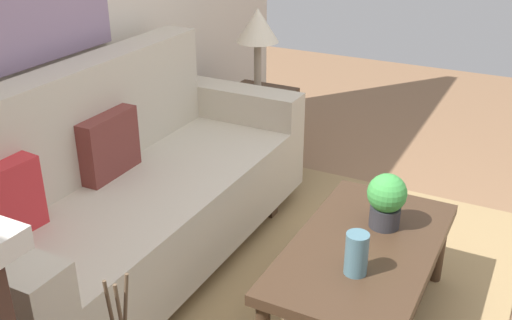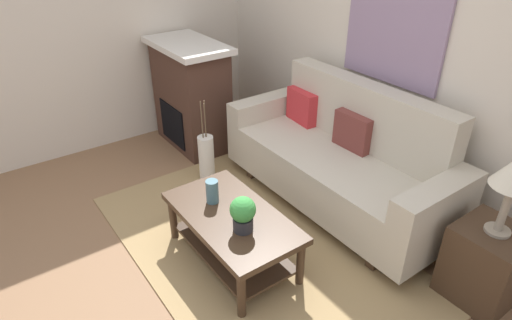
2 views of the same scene
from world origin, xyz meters
name	(u,v)px [view 2 (image 2 of 2)]	position (x,y,z in m)	size (l,w,h in m)	color
ground_plane	(201,273)	(0.00, 0.00, 0.00)	(8.85, 8.85, 0.00)	#8C6647
wall_back	(405,49)	(0.00, 2.01, 1.35)	(4.85, 0.10, 2.70)	beige
wall_left	(116,19)	(-2.47, 0.48, 1.35)	(0.10, 4.96, 2.70)	beige
area_rug	(256,246)	(0.00, 0.50, 0.01)	(2.80, 1.71, 0.01)	#A38456
couch	(340,161)	(-0.09, 1.47, 0.43)	(2.17, 0.84, 1.08)	beige
throw_pillow_crimson	(302,106)	(-0.76, 1.60, 0.68)	(0.36, 0.12, 0.32)	red
throw_pillow_maroon	(353,131)	(-0.09, 1.60, 0.68)	(0.36, 0.12, 0.32)	brown
coffee_table	(232,227)	(0.01, 0.28, 0.31)	(1.10, 0.60, 0.43)	#422D1E
tabletop_vase	(212,191)	(-0.21, 0.25, 0.52)	(0.09, 0.09, 0.18)	slate
potted_plant_tabletop	(243,213)	(0.20, 0.25, 0.57)	(0.18, 0.18, 0.26)	#2D2D33
side_table	(485,264)	(1.30, 1.47, 0.28)	(0.44, 0.44, 0.56)	#422D1E
fireplace	(191,95)	(-1.87, 0.97, 0.59)	(1.02, 0.58, 1.16)	#472D23
floor_vase	(206,159)	(-1.10, 0.70, 0.24)	(0.15, 0.15, 0.47)	white
floor_vase_branch_a	(205,120)	(-1.08, 0.70, 0.65)	(0.01, 0.01, 0.36)	brown
floor_vase_branch_b	(205,119)	(-1.11, 0.71, 0.65)	(0.01, 0.01, 0.36)	brown
floor_vase_branch_c	(202,120)	(-1.11, 0.68, 0.65)	(0.01, 0.01, 0.36)	brown
framed_painting	(395,24)	(-0.09, 1.94, 1.54)	(0.96, 0.03, 0.96)	gray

